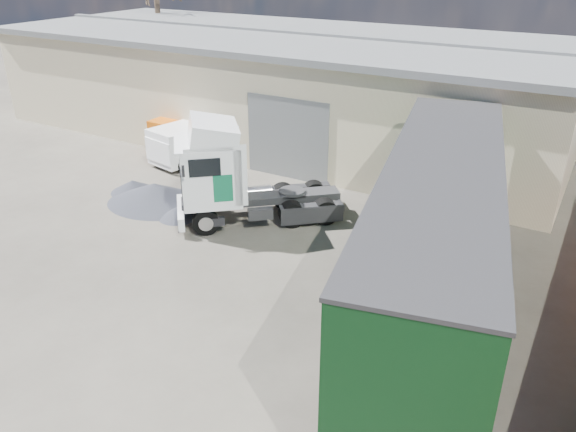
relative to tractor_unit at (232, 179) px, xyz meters
The scene contains 7 objects.
ground 5.64m from the tractor_unit, 73.34° to the right, with size 120.00×120.00×0.00m, color black.
warehouse 11.76m from the tractor_unit, 112.34° to the left, with size 30.60×12.60×5.42m.
tractor_unit is the anchor object (origin of this frame).
box_trailer 8.42m from the tractor_unit, 13.71° to the right, with size 5.59×13.75×4.47m.
panel_van 7.12m from the tractor_unit, 140.92° to the left, with size 2.67×4.72×1.82m.
orange_skip 8.01m from the tractor_unit, 144.26° to the left, with size 2.84×1.80×1.76m.
gravel_heap 3.94m from the tractor_unit, behind, with size 5.26×4.73×0.85m.
Camera 1 is at (9.83, -10.32, 9.35)m, focal length 35.00 mm.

